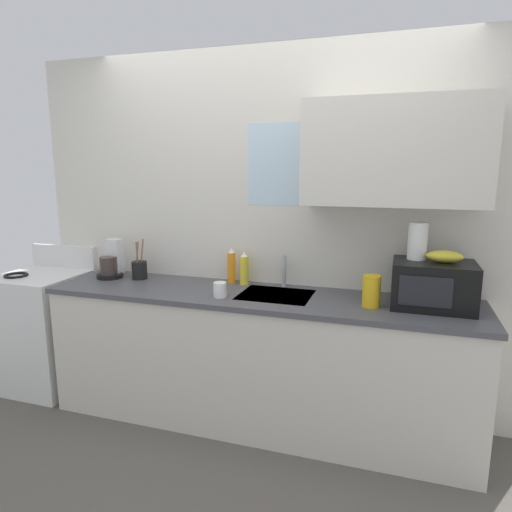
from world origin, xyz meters
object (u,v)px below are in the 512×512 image
Objects in this scene: dish_soap_bottle_orange at (232,266)px; cereal_canister at (371,291)px; microwave at (433,285)px; utensil_crock at (139,269)px; coffee_maker at (111,263)px; stove_range at (45,329)px; paper_towel_roll at (418,241)px; mug_white at (220,290)px; banana_bunch at (445,257)px; dish_soap_bottle_yellow at (244,269)px.

dish_soap_bottle_orange is 1.34× the size of cereal_canister.
cereal_canister is (0.98, -0.27, -0.02)m from dish_soap_bottle_orange.
microwave is 1.54× the size of utensil_crock.
cereal_canister is (1.90, -0.16, -0.01)m from coffee_maker.
paper_towel_roll is (2.72, 0.10, 0.82)m from stove_range.
cereal_canister reaches higher than mug_white.
dish_soap_bottle_orange is at bearing 172.95° from banana_bunch.
dish_soap_bottle_yellow is at bearing 163.57° from cereal_canister.
microwave reaches higher than dish_soap_bottle_orange.
microwave is at bearing 8.50° from mug_white.
banana_bunch reaches higher than cereal_canister.
coffee_maker is at bearing 175.23° from cereal_canister.
stove_range is 2.87m from microwave.
dish_soap_bottle_yellow reaches higher than stove_range.
mug_white is (-1.31, -0.19, -0.26)m from banana_bunch.
banana_bunch is at bearing 0.93° from stove_range.
cereal_canister reaches higher than stove_range.
paper_towel_roll reaches higher than coffee_maker.
paper_towel_roll is 1.17× the size of cereal_canister.
utensil_crock is (-0.78, -0.09, -0.04)m from dish_soap_bottle_yellow.
paper_towel_roll is 0.87× the size of dish_soap_bottle_orange.
dish_soap_bottle_orange reaches higher than cereal_canister.
stove_range is 0.97m from utensil_crock.
microwave is at bearing 0.91° from stove_range.
dish_soap_bottle_orange is at bearing 174.48° from dish_soap_bottle_yellow.
stove_range is 1.70m from dish_soap_bottle_yellow.
coffee_maker is at bearing 178.47° from microwave.
utensil_crock is at bearing 174.18° from cereal_canister.
cereal_canister is at bearing -1.24° from stove_range.
mug_white is at bearing -80.70° from dish_soap_bottle_orange.
banana_bunch is 0.45m from cereal_canister.
coffee_maker is at bearing 178.54° from banana_bunch.
dish_soap_bottle_yellow is 0.78× the size of utensil_crock.
utensil_crock is at bearing -171.73° from dish_soap_bottle_orange.
utensil_crock reaches higher than cereal_canister.
banana_bunch reaches higher than dish_soap_bottle_yellow.
paper_towel_roll is 2.15m from coffee_maker.
dish_soap_bottle_yellow reaches higher than mug_white.
coffee_maker reaches higher than dish_soap_bottle_yellow.
paper_towel_roll is at bearing 32.01° from cereal_canister.
stove_range is 1.61m from dish_soap_bottle_orange.
stove_range is 3.62× the size of utensil_crock.
banana_bunch is 2.11× the size of mug_white.
dish_soap_bottle_orange is (-1.32, 0.17, -0.02)m from microwave.
stove_range is 2.35× the size of microwave.
stove_range is 0.80m from coffee_maker.
coffee_maker is 0.92m from dish_soap_bottle_orange.
dish_soap_bottle_orange is at bearing 174.41° from paper_towel_roll.
stove_range is 4.28× the size of dish_soap_bottle_orange.
banana_bunch is 2.29m from coffee_maker.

